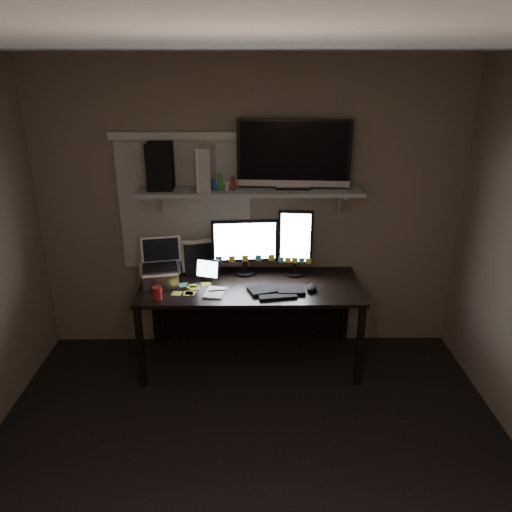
{
  "coord_description": "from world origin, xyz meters",
  "views": [
    {
      "loc": [
        0.01,
        -2.29,
        2.43
      ],
      "look_at": [
        0.05,
        1.25,
        1.05
      ],
      "focal_mm": 35.0,
      "sensor_mm": 36.0,
      "label": 1
    }
  ],
  "objects_px": {
    "monitor_landscape": "(245,247)",
    "speaker": "(160,166)",
    "keyboard": "(277,290)",
    "tv": "(294,154)",
    "desk": "(250,297)",
    "cup": "(157,293)",
    "monitor_portrait": "(295,243)",
    "tablet": "(207,270)",
    "game_console": "(206,168)",
    "mouse": "(312,288)",
    "laptop": "(159,264)"
  },
  "relations": [
    {
      "from": "tablet",
      "to": "cup",
      "type": "height_order",
      "value": "tablet"
    },
    {
      "from": "desk",
      "to": "tv",
      "type": "xyz_separation_m",
      "value": [
        0.35,
        0.11,
        1.2
      ]
    },
    {
      "from": "keyboard",
      "to": "laptop",
      "type": "relative_size",
      "value": 1.24
    },
    {
      "from": "desk",
      "to": "game_console",
      "type": "distance_m",
      "value": 1.15
    },
    {
      "from": "game_console",
      "to": "speaker",
      "type": "bearing_deg",
      "value": -172.84
    },
    {
      "from": "desk",
      "to": "mouse",
      "type": "bearing_deg",
      "value": -25.97
    },
    {
      "from": "monitor_portrait",
      "to": "cup",
      "type": "bearing_deg",
      "value": -149.89
    },
    {
      "from": "monitor_landscape",
      "to": "tablet",
      "type": "distance_m",
      "value": 0.37
    },
    {
      "from": "desk",
      "to": "laptop",
      "type": "xyz_separation_m",
      "value": [
        -0.73,
        -0.12,
        0.36
      ]
    },
    {
      "from": "mouse",
      "to": "speaker",
      "type": "height_order",
      "value": "speaker"
    },
    {
      "from": "tv",
      "to": "tablet",
      "type": "bearing_deg",
      "value": -164.74
    },
    {
      "from": "monitor_portrait",
      "to": "tablet",
      "type": "xyz_separation_m",
      "value": [
        -0.73,
        -0.11,
        -0.19
      ]
    },
    {
      "from": "monitor_portrait",
      "to": "speaker",
      "type": "relative_size",
      "value": 1.59
    },
    {
      "from": "tablet",
      "to": "cup",
      "type": "xyz_separation_m",
      "value": [
        -0.36,
        -0.36,
        -0.04
      ]
    },
    {
      "from": "keyboard",
      "to": "tv",
      "type": "relative_size",
      "value": 0.5
    },
    {
      "from": "monitor_portrait",
      "to": "cup",
      "type": "relative_size",
      "value": 5.49
    },
    {
      "from": "laptop",
      "to": "game_console",
      "type": "height_order",
      "value": "game_console"
    },
    {
      "from": "desk",
      "to": "monitor_landscape",
      "type": "relative_size",
      "value": 3.21
    },
    {
      "from": "monitor_landscape",
      "to": "game_console",
      "type": "distance_m",
      "value": 0.74
    },
    {
      "from": "monitor_landscape",
      "to": "speaker",
      "type": "xyz_separation_m",
      "value": [
        -0.67,
        -0.01,
        0.69
      ]
    },
    {
      "from": "tv",
      "to": "game_console",
      "type": "height_order",
      "value": "tv"
    },
    {
      "from": "keyboard",
      "to": "speaker",
      "type": "height_order",
      "value": "speaker"
    },
    {
      "from": "monitor_landscape",
      "to": "game_console",
      "type": "xyz_separation_m",
      "value": [
        -0.3,
        -0.02,
        0.67
      ]
    },
    {
      "from": "cup",
      "to": "speaker",
      "type": "height_order",
      "value": "speaker"
    },
    {
      "from": "desk",
      "to": "cup",
      "type": "xyz_separation_m",
      "value": [
        -0.71,
        -0.39,
        0.23
      ]
    },
    {
      "from": "laptop",
      "to": "tv",
      "type": "distance_m",
      "value": 1.38
    },
    {
      "from": "monitor_landscape",
      "to": "tv",
      "type": "distance_m",
      "value": 0.87
    },
    {
      "from": "tablet",
      "to": "speaker",
      "type": "relative_size",
      "value": 0.6
    },
    {
      "from": "keyboard",
      "to": "speaker",
      "type": "relative_size",
      "value": 1.25
    },
    {
      "from": "keyboard",
      "to": "monitor_landscape",
      "type": "bearing_deg",
      "value": 115.37
    },
    {
      "from": "tablet",
      "to": "cup",
      "type": "bearing_deg",
      "value": -115.43
    },
    {
      "from": "monitor_landscape",
      "to": "tv",
      "type": "xyz_separation_m",
      "value": [
        0.39,
        -0.0,
        0.77
      ]
    },
    {
      "from": "desk",
      "to": "keyboard",
      "type": "bearing_deg",
      "value": -50.36
    },
    {
      "from": "desk",
      "to": "monitor_landscape",
      "type": "height_order",
      "value": "monitor_landscape"
    },
    {
      "from": "desk",
      "to": "monitor_landscape",
      "type": "bearing_deg",
      "value": 111.89
    },
    {
      "from": "mouse",
      "to": "speaker",
      "type": "distance_m",
      "value": 1.54
    },
    {
      "from": "keyboard",
      "to": "laptop",
      "type": "bearing_deg",
      "value": 161.83
    },
    {
      "from": "cup",
      "to": "desk",
      "type": "bearing_deg",
      "value": 28.83
    },
    {
      "from": "keyboard",
      "to": "tv",
      "type": "height_order",
      "value": "tv"
    },
    {
      "from": "monitor_landscape",
      "to": "keyboard",
      "type": "height_order",
      "value": "monitor_landscape"
    },
    {
      "from": "laptop",
      "to": "monitor_portrait",
      "type": "bearing_deg",
      "value": -1.7
    },
    {
      "from": "monitor_landscape",
      "to": "tv",
      "type": "bearing_deg",
      "value": -5.01
    },
    {
      "from": "monitor_portrait",
      "to": "speaker",
      "type": "bearing_deg",
      "value": -174.45
    },
    {
      "from": "monitor_landscape",
      "to": "monitor_portrait",
      "type": "relative_size",
      "value": 0.97
    },
    {
      "from": "monitor_portrait",
      "to": "laptop",
      "type": "bearing_deg",
      "value": -163.19
    },
    {
      "from": "tablet",
      "to": "tv",
      "type": "bearing_deg",
      "value": 29.65
    },
    {
      "from": "tv",
      "to": "game_console",
      "type": "distance_m",
      "value": 0.7
    },
    {
      "from": "monitor_portrait",
      "to": "laptop",
      "type": "xyz_separation_m",
      "value": [
        -1.11,
        -0.2,
        -0.1
      ]
    },
    {
      "from": "mouse",
      "to": "cup",
      "type": "distance_m",
      "value": 1.21
    },
    {
      "from": "laptop",
      "to": "game_console",
      "type": "relative_size",
      "value": 1.08
    }
  ]
}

